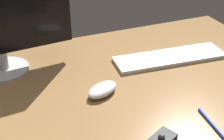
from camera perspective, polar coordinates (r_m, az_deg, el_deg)
name	(u,v)px	position (r cm, az deg, el deg)	size (l,w,h in cm)	color
desk	(111,89)	(108.90, -0.13, -3.40)	(140.00, 84.00, 2.00)	olive
keyboard	(170,57)	(126.59, 10.12, 2.18)	(43.10, 11.92, 1.41)	white
computer_mouse	(102,90)	(104.13, -1.71, -3.46)	(11.51, 6.37, 3.19)	silver
pen	(212,123)	(96.72, 17.09, -8.93)	(0.91, 0.91, 13.83)	blue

